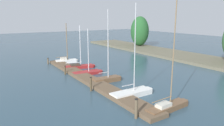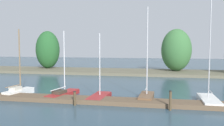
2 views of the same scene
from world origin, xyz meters
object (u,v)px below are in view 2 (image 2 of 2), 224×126
at_px(sailboat_4, 208,99).
at_px(mooring_piling_1, 75,98).
at_px(sailboat_0, 19,91).
at_px(sailboat_1, 64,93).
at_px(sailboat_2, 100,96).
at_px(sailboat_3, 147,95).
at_px(mooring_piling_2, 170,101).

distance_m(sailboat_4, mooring_piling_1, 10.64).
distance_m(sailboat_0, sailboat_1, 4.26).
bearing_deg(sailboat_4, sailboat_2, 91.31).
distance_m(sailboat_3, sailboat_4, 4.94).
bearing_deg(mooring_piling_1, sailboat_0, 157.57).
relative_size(sailboat_3, sailboat_4, 0.95).
bearing_deg(mooring_piling_2, sailboat_0, 168.70).
bearing_deg(sailboat_2, sailboat_4, -85.24).
relative_size(sailboat_0, mooring_piling_1, 5.53).
relative_size(sailboat_2, sailboat_3, 0.72).
height_order(mooring_piling_1, mooring_piling_2, mooring_piling_2).
bearing_deg(sailboat_3, sailboat_2, 99.39).
distance_m(sailboat_2, mooring_piling_2, 6.39).
distance_m(sailboat_1, sailboat_4, 12.43).
relative_size(sailboat_3, mooring_piling_1, 7.09).
bearing_deg(sailboat_0, sailboat_4, -78.93).
height_order(sailboat_0, sailboat_1, sailboat_0).
bearing_deg(sailboat_4, mooring_piling_2, 131.26).
relative_size(sailboat_0, sailboat_3, 0.78).
bearing_deg(sailboat_2, sailboat_1, 87.54).
bearing_deg(mooring_piling_1, sailboat_4, 14.18).
bearing_deg(sailboat_0, sailboat_2, -79.86).
distance_m(sailboat_1, sailboat_2, 3.49).
distance_m(sailboat_0, mooring_piling_1, 6.88).
relative_size(sailboat_4, mooring_piling_1, 7.43).
distance_m(sailboat_0, mooring_piling_2, 13.82).
height_order(sailboat_2, mooring_piling_2, sailboat_2).
xyz_separation_m(sailboat_2, mooring_piling_2, (5.83, -2.57, 0.50)).
distance_m(sailboat_3, mooring_piling_1, 6.12).
height_order(sailboat_4, mooring_piling_2, sailboat_4).
relative_size(sailboat_2, sailboat_4, 0.69).
distance_m(sailboat_3, mooring_piling_2, 3.51).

